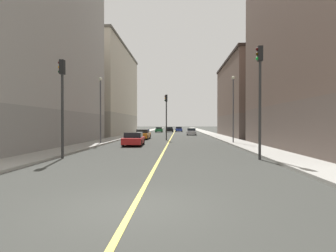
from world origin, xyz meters
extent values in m
plane|color=#353632|center=(0.00, 0.00, 0.00)|extent=(400.00, 400.00, 0.00)
cube|color=#9E9B93|center=(7.79, 49.00, 0.07)|extent=(2.62, 168.00, 0.15)
cube|color=#9E9B93|center=(-7.79, 49.00, 0.07)|extent=(2.62, 168.00, 0.15)
cube|color=#E5D14C|center=(0.00, 49.00, 0.01)|extent=(0.16, 154.00, 0.01)
cube|color=brown|center=(14.23, 38.33, 1.80)|extent=(10.27, 19.73, 3.59)
cube|color=brown|center=(14.23, 38.33, 7.98)|extent=(10.27, 19.73, 8.77)
cube|color=#2B221D|center=(14.23, 38.33, 12.57)|extent=(10.57, 20.03, 0.40)
cube|color=gray|center=(-14.23, 17.61, 1.69)|extent=(10.27, 23.60, 3.39)
cube|color=#9E9993|center=(-14.23, 17.61, 11.62)|extent=(10.27, 23.60, 16.45)
cube|color=#9D9688|center=(-14.23, 45.44, 2.01)|extent=(10.27, 25.29, 4.02)
cube|color=#BCB29E|center=(-14.23, 45.44, 10.36)|extent=(10.27, 25.29, 12.67)
cube|color=#545047|center=(-14.23, 45.44, 16.89)|extent=(10.57, 25.59, 0.40)
cylinder|color=#2D2D2D|center=(6.07, 9.47, 2.97)|extent=(0.16, 0.16, 5.94)
cube|color=black|center=(6.07, 9.47, 6.39)|extent=(0.28, 0.32, 0.90)
sphere|color=#320404|center=(5.91, 9.47, 6.66)|extent=(0.20, 0.20, 0.20)
sphere|color=#352204|center=(5.91, 9.47, 6.38)|extent=(0.20, 0.20, 0.20)
sphere|color=green|center=(5.91, 9.47, 6.10)|extent=(0.20, 0.20, 0.20)
cylinder|color=#2D2D2D|center=(-6.07, 9.47, 2.62)|extent=(0.16, 0.16, 5.24)
cube|color=black|center=(-6.07, 9.47, 5.69)|extent=(0.28, 0.32, 0.90)
sphere|color=#320404|center=(-6.23, 9.47, 5.96)|extent=(0.20, 0.20, 0.20)
sphere|color=orange|center=(-6.23, 9.47, 5.68)|extent=(0.20, 0.20, 0.20)
sphere|color=black|center=(-6.23, 9.47, 5.40)|extent=(0.20, 0.20, 0.20)
cylinder|color=#2D2D2D|center=(-0.46, 28.08, 2.54)|extent=(0.16, 0.16, 5.08)
cube|color=black|center=(-0.46, 28.08, 5.53)|extent=(0.28, 0.32, 0.90)
sphere|color=#320404|center=(-0.62, 28.08, 5.80)|extent=(0.20, 0.20, 0.20)
sphere|color=orange|center=(-0.62, 28.08, 5.52)|extent=(0.20, 0.20, 0.20)
sphere|color=black|center=(-0.62, 28.08, 5.24)|extent=(0.20, 0.20, 0.20)
cylinder|color=#4C4C51|center=(7.07, 22.23, 3.58)|extent=(0.14, 0.14, 6.86)
sphere|color=#EAEACC|center=(7.07, 22.23, 7.16)|extent=(0.36, 0.36, 0.36)
cylinder|color=#4C4C51|center=(-7.07, 20.87, 3.45)|extent=(0.14, 0.14, 6.59)
sphere|color=#EAEACC|center=(-7.07, 20.87, 6.89)|extent=(0.36, 0.36, 0.36)
cube|color=silver|center=(3.61, 44.21, 0.52)|extent=(1.93, 4.11, 0.59)
cube|color=black|center=(3.61, 44.27, 1.05)|extent=(1.62, 1.95, 0.48)
cylinder|color=black|center=(2.87, 45.49, 0.32)|extent=(0.25, 0.65, 0.64)
cylinder|color=black|center=(4.46, 45.42, 0.32)|extent=(0.25, 0.65, 0.64)
cylinder|color=black|center=(2.76, 43.00, 0.32)|extent=(0.25, 0.65, 0.64)
cylinder|color=black|center=(4.34, 42.92, 0.32)|extent=(0.25, 0.65, 0.64)
cube|color=orange|center=(-3.89, 30.30, 0.55)|extent=(1.84, 4.56, 0.65)
cube|color=black|center=(-3.89, 30.49, 1.12)|extent=(1.60, 2.08, 0.49)
cylinder|color=black|center=(-4.70, 31.71, 0.32)|extent=(0.23, 0.64, 0.64)
cylinder|color=black|center=(-3.06, 31.70, 0.32)|extent=(0.23, 0.64, 0.64)
cylinder|color=black|center=(-4.72, 28.90, 0.32)|extent=(0.23, 0.64, 0.64)
cylinder|color=black|center=(-3.09, 28.88, 0.32)|extent=(0.23, 0.64, 0.64)
cube|color=#23389E|center=(1.20, 64.91, 0.52)|extent=(1.91, 4.14, 0.61)
cube|color=black|center=(1.21, 64.94, 1.08)|extent=(1.63, 2.02, 0.51)
cylinder|color=black|center=(0.44, 66.20, 0.32)|extent=(0.24, 0.65, 0.64)
cylinder|color=black|center=(2.05, 66.14, 0.32)|extent=(0.24, 0.65, 0.64)
cylinder|color=black|center=(0.35, 63.67, 0.32)|extent=(0.24, 0.65, 0.64)
cylinder|color=black|center=(1.97, 63.61, 0.32)|extent=(0.24, 0.65, 0.64)
cube|color=red|center=(-3.31, 19.44, 0.52)|extent=(2.04, 4.43, 0.59)
cube|color=black|center=(-3.30, 19.34, 1.06)|extent=(1.72, 2.31, 0.51)
cylinder|color=black|center=(-4.21, 20.74, 0.32)|extent=(0.25, 0.65, 0.64)
cylinder|color=black|center=(-2.53, 20.82, 0.32)|extent=(0.25, 0.65, 0.64)
cylinder|color=black|center=(-4.08, 18.05, 0.32)|extent=(0.25, 0.65, 0.64)
cylinder|color=black|center=(-2.41, 18.13, 0.32)|extent=(0.25, 0.65, 0.64)
cube|color=#1E6B38|center=(-3.85, 60.31, 0.55)|extent=(1.80, 4.16, 0.66)
cube|color=black|center=(-3.85, 60.41, 1.08)|extent=(1.56, 1.93, 0.41)
cylinder|color=black|center=(-4.66, 61.58, 0.32)|extent=(0.23, 0.64, 0.64)
cylinder|color=black|center=(-3.08, 61.60, 0.32)|extent=(0.23, 0.64, 0.64)
cylinder|color=black|center=(-4.62, 59.02, 0.32)|extent=(0.23, 0.64, 0.64)
cylinder|color=black|center=(-3.04, 59.04, 0.32)|extent=(0.23, 0.64, 0.64)
cube|color=black|center=(-1.30, 62.40, 0.56)|extent=(2.06, 4.24, 0.68)
cube|color=black|center=(-1.30, 62.51, 1.11)|extent=(1.74, 1.93, 0.41)
cylinder|color=black|center=(-2.21, 63.66, 0.32)|extent=(0.25, 0.65, 0.64)
cylinder|color=black|center=(-0.49, 63.73, 0.32)|extent=(0.25, 0.65, 0.64)
cylinder|color=black|center=(-2.10, 61.07, 0.32)|extent=(0.25, 0.65, 0.64)
cylinder|color=black|center=(-0.38, 61.15, 0.32)|extent=(0.25, 0.65, 0.64)
camera|label=1|loc=(1.18, -6.75, 2.17)|focal=28.36mm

